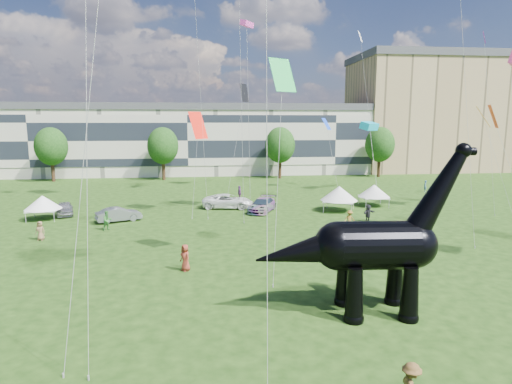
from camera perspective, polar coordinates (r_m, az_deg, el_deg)
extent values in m
plane|color=#16330C|center=(23.09, 5.31, -15.56)|extent=(220.00, 220.00, 0.00)
cube|color=beige|center=(82.67, -8.91, 6.60)|extent=(78.00, 11.00, 12.00)
cube|color=tan|center=(96.33, 21.39, 9.42)|extent=(28.00, 18.00, 22.00)
cylinder|color=#382314|center=(78.27, -25.44, 2.44)|extent=(0.56, 0.56, 3.20)
ellipsoid|color=#14380F|center=(77.93, -25.68, 5.88)|extent=(5.20, 5.20, 6.24)
cylinder|color=#382314|center=(74.34, -12.21, 2.81)|extent=(0.56, 0.56, 3.20)
ellipsoid|color=#14380F|center=(73.98, -12.33, 6.45)|extent=(5.20, 5.20, 6.24)
cylinder|color=#382314|center=(74.97, 3.20, 3.06)|extent=(0.56, 0.56, 3.20)
ellipsoid|color=#14380F|center=(74.61, 3.23, 6.67)|extent=(5.20, 5.20, 6.24)
cylinder|color=#382314|center=(79.93, 16.05, 3.10)|extent=(0.56, 0.56, 3.20)
ellipsoid|color=#14380F|center=(79.59, 16.20, 6.48)|extent=(5.20, 5.20, 6.24)
cone|color=black|center=(21.94, 13.00, -13.23)|extent=(1.00, 1.00, 2.74)
sphere|color=black|center=(22.42, 12.88, -16.08)|extent=(1.01, 1.01, 1.01)
cone|color=black|center=(23.74, 11.67, -11.41)|extent=(1.00, 1.00, 2.74)
sphere|color=black|center=(24.19, 11.57, -14.09)|extent=(1.01, 1.01, 1.01)
cone|color=black|center=(22.81, 19.81, -12.66)|extent=(1.00, 1.00, 2.74)
sphere|color=black|center=(23.28, 19.65, -15.42)|extent=(1.01, 1.01, 1.01)
cone|color=black|center=(24.55, 18.00, -10.98)|extent=(1.00, 1.00, 2.74)
sphere|color=black|center=(24.99, 17.86, -13.58)|extent=(1.01, 1.01, 1.01)
cylinder|color=black|center=(22.50, 15.67, -6.85)|extent=(3.99, 2.70, 2.47)
sphere|color=black|center=(21.98, 10.88, -7.05)|extent=(2.47, 2.47, 2.47)
sphere|color=black|center=(23.17, 20.21, -6.61)|extent=(2.38, 2.38, 2.38)
cone|color=black|center=(23.08, 23.13, -0.11)|extent=(3.52, 1.58, 4.84)
sphere|color=black|center=(23.38, 25.93, 5.00)|extent=(0.77, 0.77, 0.77)
cylinder|color=black|center=(23.51, 26.51, 4.86)|extent=(0.66, 0.44, 0.40)
cone|color=black|center=(21.71, 5.96, -7.98)|extent=(4.95, 2.22, 2.69)
imported|color=#A4A3A7|center=(49.41, -24.14, -2.04)|extent=(2.77, 4.36, 1.38)
imported|color=gray|center=(44.29, -17.84, -2.87)|extent=(4.56, 3.13, 1.42)
imported|color=white|center=(48.81, -3.75, -1.24)|extent=(6.14, 3.61, 1.60)
imported|color=#595960|center=(46.77, 0.84, -1.74)|extent=(4.04, 5.60, 1.51)
cube|color=silver|center=(47.91, 10.99, -1.15)|extent=(4.17, 4.17, 0.13)
cone|color=silver|center=(47.77, 11.02, -0.15)|extent=(5.28, 5.28, 1.58)
cylinder|color=#999999|center=(46.75, 8.97, -2.07)|extent=(0.06, 0.06, 1.16)
cylinder|color=#999999|center=(46.44, 12.59, -2.26)|extent=(0.06, 0.06, 1.16)
cylinder|color=#999999|center=(49.63, 9.46, -1.43)|extent=(0.06, 0.06, 1.16)
cylinder|color=#999999|center=(49.34, 12.87, -1.60)|extent=(0.06, 0.06, 1.16)
cube|color=silver|center=(51.80, 15.42, -0.66)|extent=(2.99, 2.99, 0.12)
cone|color=silver|center=(51.67, 15.45, 0.18)|extent=(3.79, 3.79, 1.44)
cylinder|color=#999999|center=(50.21, 14.45, -1.54)|extent=(0.06, 0.06, 1.05)
cylinder|color=#999999|center=(51.11, 17.31, -1.48)|extent=(0.06, 0.06, 1.05)
cylinder|color=#999999|center=(52.71, 13.54, -1.00)|extent=(0.06, 0.06, 1.05)
cylinder|color=#999999|center=(53.58, 16.28, -0.95)|extent=(0.06, 0.06, 1.05)
cube|color=white|center=(48.03, -26.49, -2.11)|extent=(2.98, 2.98, 0.11)
cone|color=white|center=(47.90, -26.56, -1.24)|extent=(3.78, 3.78, 1.39)
cylinder|color=#999999|center=(47.29, -28.38, -3.05)|extent=(0.06, 0.06, 1.02)
cylinder|color=#999999|center=(46.56, -25.34, -3.00)|extent=(0.06, 0.06, 1.02)
cylinder|color=#999999|center=(49.71, -27.49, -2.43)|extent=(0.06, 0.06, 1.02)
cylinder|color=#999999|center=(49.02, -24.59, -2.37)|extent=(0.06, 0.06, 1.02)
imported|color=olive|center=(40.71, 12.38, -3.53)|extent=(1.16, 0.82, 1.63)
imported|color=olive|center=(39.80, -26.83, -4.63)|extent=(0.85, 0.62, 1.61)
imported|color=#355E85|center=(64.71, 21.61, 0.73)|extent=(0.58, 0.69, 1.61)
imported|color=#7A3A82|center=(53.71, -2.23, -0.13)|extent=(0.64, 1.14, 1.84)
imported|color=black|center=(43.44, 14.74, -2.74)|extent=(1.66, 1.30, 1.75)
imported|color=maroon|center=(28.79, -9.42, -8.62)|extent=(0.96, 1.05, 1.79)
imported|color=#3F8E39|center=(41.06, -19.20, -3.60)|extent=(1.11, 1.09, 1.80)
imported|color=#285094|center=(33.97, 8.62, -6.04)|extent=(0.67, 0.65, 1.55)
plane|color=red|center=(41.35, 29.06, 8.81)|extent=(1.56, 2.18, 1.92)
plane|color=silver|center=(65.93, 13.73, 19.49)|extent=(1.29, 1.65, 1.51)
plane|color=black|center=(63.09, -1.55, 13.06)|extent=(1.95, 2.43, 2.61)
plane|color=purple|center=(55.57, 28.14, 17.74)|extent=(1.02, 1.36, 1.33)
cube|color=#0C99BB|center=(61.73, 14.87, 8.51)|extent=(3.33, 3.27, 1.29)
plane|color=#FA1E10|center=(45.37, -7.71, 8.81)|extent=(2.52, 2.90, 2.79)
plane|color=orange|center=(53.11, 28.03, 8.87)|extent=(2.75, 3.12, 2.25)
plane|color=blue|center=(63.02, 9.37, 8.95)|extent=(1.98, 2.17, 1.67)
plane|color=green|center=(28.50, 3.57, 15.31)|extent=(2.45, 1.89, 2.16)
cube|color=#ED42B1|center=(56.66, -1.24, 21.51)|extent=(1.98, 2.25, 0.82)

